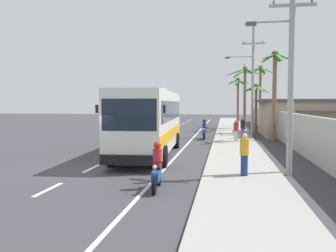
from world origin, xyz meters
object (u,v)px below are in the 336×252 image
object	(u,v)px
utility_pole_far	(244,94)
palm_farthest	(256,95)
utility_pole_mid	(252,78)
pedestrian_midwalk	(244,154)
palm_third	(245,83)
palm_second	(260,85)
palm_fourth	(238,91)
pedestrian_far_walk	(243,128)
pedestrian_near_kerb	(236,130)
coach_bus_foreground	(150,120)
utility_pole_nearest	(290,67)
palm_nearest	(275,81)
motorcycle_trailing	(157,170)
motorcycle_beside_bus	(204,131)

from	to	relation	value
utility_pole_far	palm_farthest	bearing A→B (deg)	-88.89
utility_pole_mid	palm_farthest	size ratio (longest dim) A/B	2.06
pedestrian_midwalk	utility_pole_mid	xyz separation A→B (m)	(1.58, 18.48, 4.30)
utility_pole_mid	palm_third	size ratio (longest dim) A/B	1.45
palm_second	palm_farthest	distance (m)	7.93
utility_pole_far	palm_fourth	xyz separation A→B (m)	(-1.05, -5.76, 0.18)
pedestrian_far_walk	palm_farthest	bearing A→B (deg)	-47.60
pedestrian_near_kerb	palm_fourth	distance (m)	17.55
coach_bus_foreground	utility_pole_nearest	distance (m)	8.75
pedestrian_far_walk	palm_fourth	world-z (taller)	palm_fourth
pedestrian_far_walk	palm_third	world-z (taller)	palm_third
palm_third	palm_farthest	world-z (taller)	palm_third
utility_pole_nearest	palm_nearest	distance (m)	13.08
palm_third	palm_fourth	distance (m)	5.35
pedestrian_midwalk	utility_pole_nearest	world-z (taller)	utility_pole_nearest
pedestrian_far_walk	utility_pole_nearest	bearing A→B (deg)	152.02
pedestrian_midwalk	palm_fourth	size ratio (longest dim) A/B	0.27
pedestrian_near_kerb	palm_second	distance (m)	16.26
palm_nearest	motorcycle_trailing	bearing A→B (deg)	-110.51
pedestrian_near_kerb	utility_pole_mid	size ratio (longest dim) A/B	0.16
pedestrian_midwalk	utility_pole_far	xyz separation A→B (m)	(1.84, 35.86, 3.33)
motorcycle_beside_bus	pedestrian_midwalk	distance (m)	15.47
motorcycle_trailing	palm_nearest	world-z (taller)	palm_nearest
pedestrian_midwalk	utility_pole_mid	distance (m)	19.04
palm_nearest	palm_third	size ratio (longest dim) A/B	1.01
coach_bus_foreground	pedestrian_far_walk	distance (m)	10.87
pedestrian_midwalk	palm_nearest	bearing A→B (deg)	70.00
palm_fourth	palm_farthest	size ratio (longest dim) A/B	1.26
coach_bus_foreground	motorcycle_beside_bus	bearing A→B (deg)	74.47
pedestrian_near_kerb	pedestrian_far_walk	xyz separation A→B (m)	(0.61, 2.11, 0.03)
palm_third	coach_bus_foreground	bearing A→B (deg)	-108.64
motorcycle_beside_bus	palm_nearest	size ratio (longest dim) A/B	0.28
palm_farthest	motorcycle_beside_bus	bearing A→B (deg)	-130.86
coach_bus_foreground	palm_second	distance (m)	24.14
utility_pole_far	pedestrian_midwalk	bearing A→B (deg)	-92.93
motorcycle_beside_bus	utility_pole_nearest	world-z (taller)	utility_pole_nearest
pedestrian_midwalk	pedestrian_far_walk	distance (m)	15.06
pedestrian_far_walk	utility_pole_mid	xyz separation A→B (m)	(0.92, 3.44, 4.30)
palm_second	palm_fourth	bearing A→B (deg)	144.03
utility_pole_nearest	pedestrian_far_walk	bearing A→B (deg)	94.79
coach_bus_foreground	utility_pole_far	bearing A→B (deg)	77.01
motorcycle_beside_bus	palm_fourth	xyz separation A→B (m)	(3.26, 14.84, 3.85)
motorcycle_beside_bus	palm_second	xyz separation A→B (m)	(5.73, 13.05, 4.52)
utility_pole_far	palm_second	distance (m)	7.73
pedestrian_near_kerb	palm_fourth	bearing A→B (deg)	-75.13
pedestrian_midwalk	palm_second	world-z (taller)	palm_second
palm_fourth	palm_farthest	xyz separation A→B (m)	(1.35, -9.52, -0.76)
pedestrian_far_walk	utility_pole_far	xyz separation A→B (m)	(1.17, 20.82, 3.33)
pedestrian_midwalk	palm_third	bearing A→B (deg)	78.95
utility_pole_nearest	palm_farthest	bearing A→B (deg)	89.12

